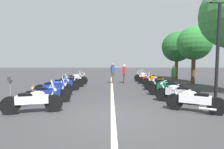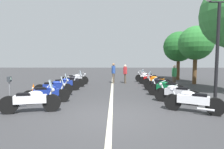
{
  "view_description": "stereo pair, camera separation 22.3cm",
  "coord_description": "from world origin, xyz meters",
  "px_view_note": "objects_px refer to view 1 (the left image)",
  "views": [
    {
      "loc": [
        -6.15,
        0.08,
        1.98
      ],
      "look_at": [
        5.33,
        0.0,
        1.05
      ],
      "focal_mm": 28.8,
      "sensor_mm": 36.0,
      "label": 1
    },
    {
      "loc": [
        -6.15,
        -0.14,
        1.98
      ],
      "look_at": [
        5.33,
        0.0,
        1.05
      ],
      "focal_mm": 28.8,
      "sensor_mm": 36.0,
      "label": 2
    }
  ],
  "objects_px": {
    "motorcycle_left_row_3": "(63,84)",
    "motorcycle_right_row_6": "(145,77)",
    "motorcycle_left_row_2": "(54,87)",
    "parking_meter": "(10,86)",
    "traffic_cone_0": "(33,89)",
    "motorcycle_left_row_1": "(48,93)",
    "bystander_0": "(124,72)",
    "bystander_1": "(113,72)",
    "roadside_tree_0": "(177,47)",
    "motorcycle_right_row_4": "(156,81)",
    "motorcycle_right_row_2": "(166,88)",
    "roadside_tree_1": "(194,43)",
    "bystander_2": "(173,74)",
    "motorcycle_right_row_3": "(159,84)",
    "motorcycle_left_row_0": "(33,100)",
    "motorcycle_right_row_0": "(194,100)",
    "motorcycle_right_row_5": "(150,79)",
    "street_lamp_twin_globe": "(219,30)",
    "motorcycle_right_row_1": "(177,93)",
    "motorcycle_left_row_5": "(74,79)"
  },
  "relations": [
    {
      "from": "motorcycle_right_row_0",
      "to": "motorcycle_right_row_6",
      "type": "xyz_separation_m",
      "value": [
        9.28,
        0.07,
        0.01
      ]
    },
    {
      "from": "motorcycle_right_row_0",
      "to": "motorcycle_right_row_6",
      "type": "bearing_deg",
      "value": -60.71
    },
    {
      "from": "traffic_cone_0",
      "to": "bystander_2",
      "type": "xyz_separation_m",
      "value": [
        2.43,
        -9.05,
        0.66
      ]
    },
    {
      "from": "motorcycle_right_row_5",
      "to": "street_lamp_twin_globe",
      "type": "bearing_deg",
      "value": 137.51
    },
    {
      "from": "motorcycle_right_row_1",
      "to": "motorcycle_right_row_2",
      "type": "relative_size",
      "value": 0.98
    },
    {
      "from": "motorcycle_right_row_0",
      "to": "motorcycle_right_row_5",
      "type": "height_order",
      "value": "motorcycle_right_row_5"
    },
    {
      "from": "motorcycle_right_row_4",
      "to": "roadside_tree_0",
      "type": "distance_m",
      "value": 6.66
    },
    {
      "from": "motorcycle_left_row_0",
      "to": "motorcycle_right_row_5",
      "type": "distance_m",
      "value": 9.81
    },
    {
      "from": "roadside_tree_0",
      "to": "parking_meter",
      "type": "bearing_deg",
      "value": 134.32
    },
    {
      "from": "motorcycle_right_row_6",
      "to": "street_lamp_twin_globe",
      "type": "height_order",
      "value": "street_lamp_twin_globe"
    },
    {
      "from": "motorcycle_right_row_1",
      "to": "motorcycle_right_row_2",
      "type": "bearing_deg",
      "value": -57.86
    },
    {
      "from": "motorcycle_right_row_6",
      "to": "bystander_2",
      "type": "bearing_deg",
      "value": 137.27
    },
    {
      "from": "motorcycle_right_row_0",
      "to": "motorcycle_right_row_1",
      "type": "bearing_deg",
      "value": -57.8
    },
    {
      "from": "motorcycle_right_row_4",
      "to": "bystander_0",
      "type": "xyz_separation_m",
      "value": [
        2.25,
        2.12,
        0.47
      ]
    },
    {
      "from": "motorcycle_left_row_3",
      "to": "traffic_cone_0",
      "type": "relative_size",
      "value": 3.35
    },
    {
      "from": "motorcycle_right_row_6",
      "to": "bystander_1",
      "type": "relative_size",
      "value": 1.13
    },
    {
      "from": "motorcycle_left_row_1",
      "to": "parking_meter",
      "type": "distance_m",
      "value": 1.55
    },
    {
      "from": "motorcycle_right_row_1",
      "to": "parking_meter",
      "type": "relative_size",
      "value": 1.43
    },
    {
      "from": "motorcycle_right_row_6",
      "to": "parking_meter",
      "type": "xyz_separation_m",
      "value": [
        -8.52,
        7.27,
        0.43
      ]
    },
    {
      "from": "motorcycle_left_row_3",
      "to": "motorcycle_right_row_6",
      "type": "distance_m",
      "value": 7.67
    },
    {
      "from": "parking_meter",
      "to": "traffic_cone_0",
      "type": "distance_m",
      "value": 3.05
    },
    {
      "from": "motorcycle_left_row_3",
      "to": "roadside_tree_1",
      "type": "bearing_deg",
      "value": -3.71
    },
    {
      "from": "bystander_1",
      "to": "roadside_tree_1",
      "type": "xyz_separation_m",
      "value": [
        -0.33,
        -6.69,
        2.33
      ]
    },
    {
      "from": "motorcycle_left_row_5",
      "to": "roadside_tree_1",
      "type": "relative_size",
      "value": 0.46
    },
    {
      "from": "motorcycle_right_row_4",
      "to": "traffic_cone_0",
      "type": "xyz_separation_m",
      "value": [
        -2.51,
        7.8,
        -0.17
      ]
    },
    {
      "from": "motorcycle_left_row_5",
      "to": "bystander_2",
      "type": "height_order",
      "value": "bystander_2"
    },
    {
      "from": "street_lamp_twin_globe",
      "to": "bystander_2",
      "type": "bearing_deg",
      "value": 2.79
    },
    {
      "from": "motorcycle_left_row_5",
      "to": "motorcycle_right_row_4",
      "type": "distance_m",
      "value": 6.36
    },
    {
      "from": "motorcycle_left_row_3",
      "to": "motorcycle_left_row_2",
      "type": "bearing_deg",
      "value": -116.65
    },
    {
      "from": "motorcycle_right_row_6",
      "to": "motorcycle_right_row_3",
      "type": "bearing_deg",
      "value": 112.42
    },
    {
      "from": "motorcycle_right_row_2",
      "to": "bystander_0",
      "type": "xyz_separation_m",
      "value": [
        5.52,
        1.88,
        0.46
      ]
    },
    {
      "from": "motorcycle_left_row_0",
      "to": "bystander_1",
      "type": "height_order",
      "value": "bystander_1"
    },
    {
      "from": "motorcycle_right_row_4",
      "to": "motorcycle_right_row_5",
      "type": "bearing_deg",
      "value": -60.96
    },
    {
      "from": "motorcycle_right_row_2",
      "to": "bystander_1",
      "type": "distance_m",
      "value": 6.24
    },
    {
      "from": "motorcycle_right_row_2",
      "to": "motorcycle_right_row_5",
      "type": "relative_size",
      "value": 1.01
    },
    {
      "from": "motorcycle_right_row_5",
      "to": "bystander_0",
      "type": "xyz_separation_m",
      "value": [
        0.83,
        2.0,
        0.47
      ]
    },
    {
      "from": "motorcycle_left_row_0",
      "to": "bystander_2",
      "type": "xyz_separation_m",
      "value": [
        6.23,
        -7.4,
        0.47
      ]
    },
    {
      "from": "motorcycle_left_row_1",
      "to": "motorcycle_left_row_2",
      "type": "distance_m",
      "value": 1.69
    },
    {
      "from": "motorcycle_right_row_1",
      "to": "bystander_1",
      "type": "xyz_separation_m",
      "value": [
        7.01,
        2.91,
        0.54
      ]
    },
    {
      "from": "motorcycle_left_row_2",
      "to": "motorcycle_right_row_6",
      "type": "height_order",
      "value": "motorcycle_left_row_2"
    },
    {
      "from": "motorcycle_right_row_2",
      "to": "roadside_tree_1",
      "type": "height_order",
      "value": "roadside_tree_1"
    },
    {
      "from": "motorcycle_right_row_2",
      "to": "motorcycle_right_row_6",
      "type": "height_order",
      "value": "motorcycle_right_row_6"
    },
    {
      "from": "motorcycle_right_row_1",
      "to": "motorcycle_right_row_5",
      "type": "bearing_deg",
      "value": -59.97
    },
    {
      "from": "roadside_tree_1",
      "to": "motorcycle_right_row_2",
      "type": "bearing_deg",
      "value": 143.6
    },
    {
      "from": "bystander_1",
      "to": "roadside_tree_0",
      "type": "relative_size",
      "value": 0.36
    },
    {
      "from": "motorcycle_left_row_1",
      "to": "parking_meter",
      "type": "height_order",
      "value": "parking_meter"
    },
    {
      "from": "motorcycle_left_row_3",
      "to": "motorcycle_right_row_0",
      "type": "relative_size",
      "value": 1.08
    },
    {
      "from": "motorcycle_left_row_0",
      "to": "bystander_0",
      "type": "relative_size",
      "value": 1.36
    },
    {
      "from": "motorcycle_right_row_3",
      "to": "bystander_2",
      "type": "height_order",
      "value": "bystander_2"
    },
    {
      "from": "motorcycle_left_row_1",
      "to": "bystander_0",
      "type": "height_order",
      "value": "bystander_0"
    }
  ]
}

